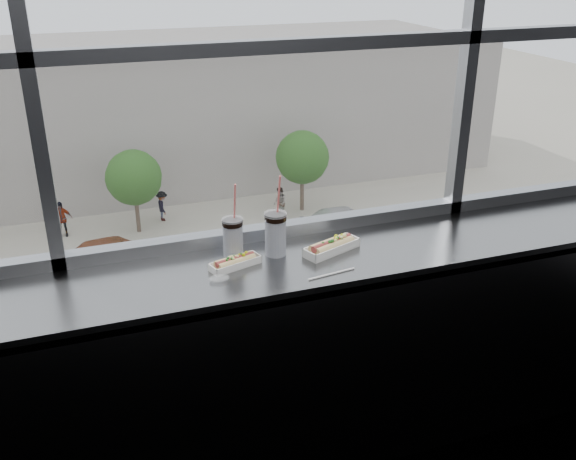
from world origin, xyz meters
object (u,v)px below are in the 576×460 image
object	(u,v)px
hotdog_tray_left	(235,262)
loose_straw	(332,274)
wrapper	(219,278)
car_near_c	(154,343)
pedestrian_d	(280,200)
pedestrian_b	(61,216)
tree_center	(134,178)
pedestrian_c	(162,203)
car_far_c	(345,217)
tree_right	(302,157)
car_near_e	(463,285)
soda_cup_right	(276,232)
soda_cup_left	(233,236)
car_far_b	(113,249)
hotdog_tray_right	(332,246)

from	to	relation	value
hotdog_tray_left	loose_straw	bearing A→B (deg)	-46.38
wrapper	car_near_c	bearing A→B (deg)	85.48
hotdog_tray_left	pedestrian_d	size ratio (longest dim) A/B	0.12
pedestrian_b	tree_center	xyz separation A→B (m)	(3.65, -0.74, 1.81)
pedestrian_c	pedestrian_d	size ratio (longest dim) A/B	0.98
loose_straw	car_far_c	distance (m)	29.17
tree_center	tree_right	distance (m)	8.88
car_near_c	car_near_e	xyz separation A→B (m)	(12.15, 0.00, 0.00)
soda_cup_right	wrapper	xyz separation A→B (m)	(-0.31, -0.16, -0.10)
loose_straw	car_near_c	xyz separation A→B (m)	(0.82, 16.47, -11.00)
tree_right	hotdog_tray_left	bearing A→B (deg)	-111.36
car_far_c	wrapper	bearing A→B (deg)	156.66
pedestrian_c	tree_center	bearing A→B (deg)	126.61
soda_cup_left	car_far_b	distance (m)	26.59
soda_cup_left	pedestrian_c	size ratio (longest dim) A/B	0.18
car_near_c	pedestrian_c	xyz separation A→B (m)	(2.39, 13.05, -0.09)
soda_cup_left	car_near_c	xyz separation A→B (m)	(1.18, 16.16, -11.10)
soda_cup_right	car_near_c	size ratio (longest dim) A/B	0.06
tree_right	soda_cup_left	bearing A→B (deg)	-111.39
loose_straw	tree_right	bearing A→B (deg)	61.42
car_far_b	car_far_c	distance (m)	11.20
pedestrian_c	car_far_b	bearing A→B (deg)	149.52
loose_straw	pedestrian_d	size ratio (longest dim) A/B	0.12
soda_cup_left	tree_center	bearing A→B (deg)	85.63
hotdog_tray_right	soda_cup_right	world-z (taller)	soda_cup_right
car_far_b	pedestrian_c	distance (m)	5.87
hotdog_tray_left	soda_cup_right	size ratio (longest dim) A/B	0.64
hotdog_tray_left	wrapper	size ratio (longest dim) A/B	2.64
soda_cup_left	tree_right	bearing A→B (deg)	68.61
soda_cup_left	loose_straw	bearing A→B (deg)	-40.92
pedestrian_b	pedestrian_d	distance (m)	11.14
car_far_b	tree_center	distance (m)	4.66
car_near_e	pedestrian_d	world-z (taller)	car_near_e
hotdog_tray_left	car_near_c	world-z (taller)	hotdog_tray_left
car_near_c	car_near_e	bearing A→B (deg)	-96.78
hotdog_tray_right	car_near_e	xyz separation A→B (m)	(12.88, 16.26, -11.03)
tree_center	car_near_e	bearing A→B (deg)	-47.05
loose_straw	pedestrian_c	distance (m)	31.70
pedestrian_d	wrapper	bearing A→B (deg)	-19.19
loose_straw	pedestrian_c	world-z (taller)	loose_straw
hotdog_tray_left	pedestrian_d	xyz separation A→B (m)	(9.57, 27.68, -11.09)
soda_cup_left	car_near_e	xyz separation A→B (m)	(13.32, 16.16, -11.10)
pedestrian_c	car_near_e	bearing A→B (deg)	-143.24
pedestrian_b	hotdog_tray_right	bearing A→B (deg)	-86.17
pedestrian_b	soda_cup_left	bearing A→B (deg)	-87.03
car_near_e	pedestrian_b	size ratio (longest dim) A/B	2.86
loose_straw	soda_cup_left	bearing A→B (deg)	131.06
hotdog_tray_right	pedestrian_c	bearing A→B (deg)	63.06
car_far_b	tree_right	world-z (taller)	tree_right
tree_right	loose_straw	bearing A→B (deg)	-110.56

